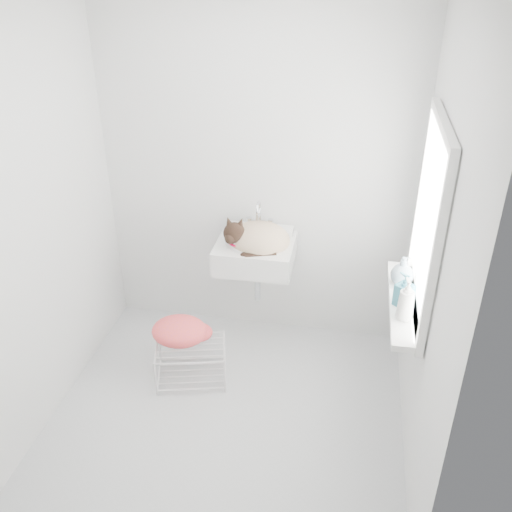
% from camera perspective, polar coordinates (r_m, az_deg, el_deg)
% --- Properties ---
extents(floor, '(2.20, 2.00, 0.02)m').
position_cam_1_polar(floor, '(3.77, -2.83, -15.40)').
color(floor, '#B4B6B7').
rests_on(floor, ground).
extents(back_wall, '(2.20, 0.02, 2.50)m').
position_cam_1_polar(back_wall, '(3.92, 0.04, 8.38)').
color(back_wall, silver).
rests_on(back_wall, ground).
extents(right_wall, '(0.02, 2.00, 2.50)m').
position_cam_1_polar(right_wall, '(2.98, 17.62, -0.13)').
color(right_wall, silver).
rests_on(right_wall, ground).
extents(left_wall, '(0.02, 2.00, 2.50)m').
position_cam_1_polar(left_wall, '(3.44, -21.56, 3.15)').
color(left_wall, silver).
rests_on(left_wall, ground).
extents(window_glass, '(0.01, 0.80, 1.00)m').
position_cam_1_polar(window_glass, '(3.11, 17.30, 3.28)').
color(window_glass, white).
rests_on(window_glass, right_wall).
extents(window_frame, '(0.04, 0.90, 1.10)m').
position_cam_1_polar(window_frame, '(3.11, 17.03, 3.31)').
color(window_frame, white).
rests_on(window_frame, right_wall).
extents(windowsill, '(0.16, 0.88, 0.04)m').
position_cam_1_polar(windowsill, '(3.35, 14.74, -4.61)').
color(windowsill, white).
rests_on(windowsill, right_wall).
extents(sink, '(0.53, 0.46, 0.21)m').
position_cam_1_polar(sink, '(3.84, -0.08, 1.39)').
color(sink, white).
rests_on(sink, back_wall).
extents(faucet, '(0.19, 0.13, 0.19)m').
position_cam_1_polar(faucet, '(3.94, 0.40, 4.40)').
color(faucet, silver).
rests_on(faucet, sink).
extents(cat, '(0.45, 0.36, 0.28)m').
position_cam_1_polar(cat, '(3.81, 0.06, 1.79)').
color(cat, tan).
rests_on(cat, sink).
extents(wire_rack, '(0.52, 0.42, 0.27)m').
position_cam_1_polar(wire_rack, '(3.92, -6.60, -10.51)').
color(wire_rack, silver).
rests_on(wire_rack, floor).
extents(towel, '(0.39, 0.29, 0.16)m').
position_cam_1_polar(towel, '(3.88, -7.74, -8.16)').
color(towel, orange).
rests_on(towel, wire_rack).
extents(bottle_a, '(0.09, 0.09, 0.20)m').
position_cam_1_polar(bottle_a, '(3.18, 14.75, -6.16)').
color(bottle_a, white).
rests_on(bottle_a, windowsill).
extents(bottle_b, '(0.13, 0.13, 0.20)m').
position_cam_1_polar(bottle_b, '(3.29, 14.65, -4.85)').
color(bottle_b, teal).
rests_on(bottle_b, windowsill).
extents(bottle_c, '(0.16, 0.16, 0.18)m').
position_cam_1_polar(bottle_c, '(3.49, 14.50, -2.70)').
color(bottle_c, '#95ABBD').
rests_on(bottle_c, windowsill).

